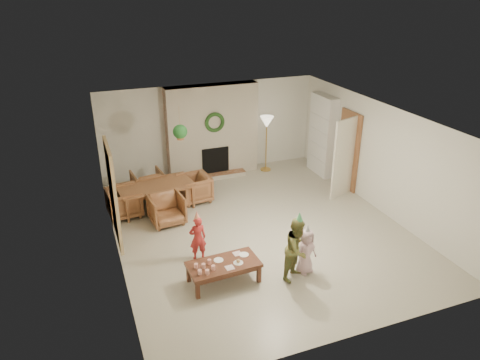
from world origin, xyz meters
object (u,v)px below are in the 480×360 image
dining_chair_near (167,209)px  child_pink (306,251)px  dining_table (157,197)px  dining_chair_right (194,188)px  dining_chair_far (148,184)px  child_plaid (298,249)px  dining_chair_left (124,202)px  coffee_table_top (223,264)px  child_red (198,238)px

dining_chair_near → child_pink: (2.00, -2.73, 0.11)m
dining_table → dining_chair_right: (0.95, 0.09, 0.03)m
dining_chair_far → child_pink: child_pink is taller
dining_chair_far → child_plaid: child_plaid is taller
dining_chair_near → dining_chair_right: same height
dining_chair_left → child_plaid: (2.61, -3.49, 0.26)m
coffee_table_top → child_pink: child_pink is taller
dining_chair_far → dining_chair_near: bearing=90.0°
dining_table → child_plaid: (1.85, -3.57, 0.30)m
dining_chair_left → child_red: bearing=-160.1°
coffee_table_top → child_plaid: 1.35m
coffee_table_top → dining_chair_near: bearing=98.4°
dining_table → child_plaid: 4.03m
coffee_table_top → dining_chair_left: bearing=110.0°
dining_chair_far → child_plaid: size_ratio=0.62×
dining_chair_far → coffee_table_top: 4.04m
dining_chair_near → child_red: size_ratio=0.81×
child_red → child_plaid: bearing=142.7°
dining_chair_left → dining_chair_near: bearing=-135.0°
dining_chair_near → dining_chair_far: size_ratio=1.00×
dining_chair_far → dining_chair_right: 1.22m
dining_chair_left → dining_chair_right: same height
child_plaid → dining_chair_near: bearing=91.2°
dining_chair_right → child_red: size_ratio=0.81×
dining_chair_far → dining_chair_right: same height
child_red → child_plaid: (1.51, -1.20, 0.14)m
dining_chair_left → coffee_table_top: (1.32, -3.16, 0.03)m
dining_table → dining_chair_far: bearing=90.0°
dining_chair_near → dining_chair_right: (0.87, 0.85, 0.00)m
dining_chair_near → coffee_table_top: size_ratio=0.58×
dining_chair_right → dining_chair_near: bearing=-51.3°
dining_chair_near → coffee_table_top: bearing=-84.5°
child_plaid → child_pink: size_ratio=1.36×
dining_table → dining_chair_right: bearing=-0.0°
dining_table → child_red: (0.34, -2.37, 0.15)m
coffee_table_top → child_plaid: (1.29, -0.33, 0.24)m
dining_chair_far → dining_table: bearing=90.0°
coffee_table_top → child_pink: bearing=-12.3°
child_red → dining_table: bearing=-80.7°
child_red → child_plaid: size_ratio=0.76×
child_plaid → dining_chair_right: bearing=72.8°
dining_table → dining_chair_far: 0.76m
dining_chair_right → child_pink: bearing=11.9°
coffee_table_top → child_plaid: bearing=-17.2°
dining_chair_right → coffee_table_top: (-0.39, -3.33, 0.03)m
child_plaid → coffee_table_top: bearing=134.4°
dining_chair_near → child_red: (0.26, -1.61, 0.12)m
dining_chair_far → coffee_table_top: size_ratio=0.58×
coffee_table_top → dining_chair_right: bearing=80.7°
child_pink → coffee_table_top: bearing=154.1°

